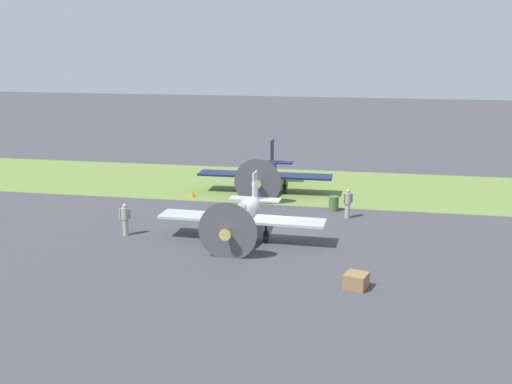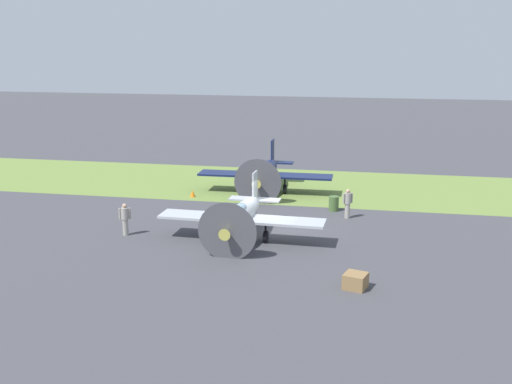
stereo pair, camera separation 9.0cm
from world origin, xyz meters
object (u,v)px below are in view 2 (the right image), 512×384
(runway_marker_cone, at_px, (193,194))
(ground_crew_chief, at_px, (125,219))
(ground_crew_mechanic, at_px, (348,203))
(fuel_drum, at_px, (334,204))
(airplane_lead, at_px, (242,215))
(supply_crate, at_px, (355,281))
(airplane_wingman, at_px, (266,172))

(runway_marker_cone, bearing_deg, ground_crew_chief, 82.53)
(ground_crew_mechanic, distance_m, fuel_drum, 1.74)
(ground_crew_chief, height_order, fuel_drum, ground_crew_chief)
(fuel_drum, bearing_deg, runway_marker_cone, -10.05)
(fuel_drum, distance_m, runway_marker_cone, 9.54)
(airplane_lead, relative_size, supply_crate, 9.63)
(supply_crate, bearing_deg, airplane_wingman, -67.23)
(airplane_wingman, bearing_deg, ground_crew_chief, 61.76)
(fuel_drum, distance_m, supply_crate, 11.99)
(ground_crew_chief, xyz_separation_m, ground_crew_mechanic, (-11.41, -5.48, 0.00))
(ground_crew_mechanic, height_order, fuel_drum, ground_crew_mechanic)
(runway_marker_cone, bearing_deg, airplane_wingman, -153.33)
(ground_crew_mechanic, relative_size, supply_crate, 1.92)
(ground_crew_chief, height_order, runway_marker_cone, ground_crew_chief)
(airplane_wingman, distance_m, ground_crew_chief, 12.21)
(ground_crew_mechanic, bearing_deg, fuel_drum, -89.83)
(ground_crew_mechanic, relative_size, fuel_drum, 1.92)
(fuel_drum, bearing_deg, airplane_lead, 55.98)
(fuel_drum, bearing_deg, ground_crew_mechanic, 121.93)
(supply_crate, height_order, runway_marker_cone, supply_crate)
(fuel_drum, bearing_deg, ground_crew_chief, 33.28)
(runway_marker_cone, bearing_deg, supply_crate, 129.44)
(airplane_wingman, distance_m, runway_marker_cone, 5.16)
(airplane_lead, xyz_separation_m, airplane_wingman, (0.61, -10.28, 0.06))
(airplane_lead, bearing_deg, ground_crew_chief, 6.77)
(ground_crew_mechanic, relative_size, runway_marker_cone, 3.93)
(ground_crew_chief, bearing_deg, ground_crew_mechanic, 6.45)
(ground_crew_chief, distance_m, supply_crate, 13.23)
(airplane_wingman, distance_m, fuel_drum, 6.34)
(ground_crew_mechanic, bearing_deg, airplane_lead, 11.87)
(airplane_lead, distance_m, ground_crew_chief, 6.26)
(supply_crate, relative_size, runway_marker_cone, 2.05)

